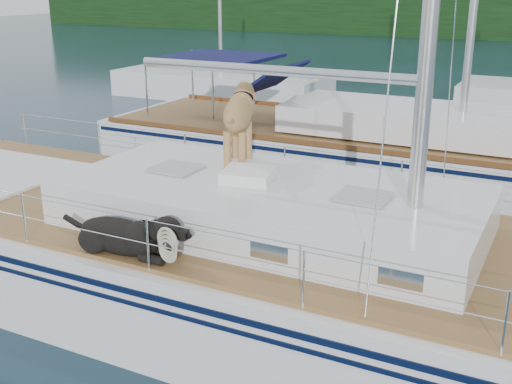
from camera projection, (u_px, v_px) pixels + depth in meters
The scene contains 4 objects.
ground at pixel (217, 300), 8.87m from camera, with size 120.00×120.00×0.00m, color black.
main_sailboat at pixel (222, 256), 8.62m from camera, with size 12.00×3.80×14.01m.
neighbor_sailboat at pixel (351, 151), 14.12m from camera, with size 11.00×3.50×13.30m.
bg_boat_west at pixel (221, 86), 24.02m from camera, with size 8.00×3.00×11.65m.
Camera 1 is at (4.09, -6.84, 4.22)m, focal length 45.00 mm.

